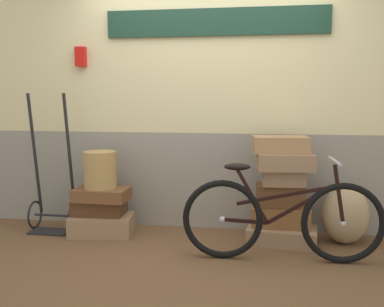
{
  "coord_description": "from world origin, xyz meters",
  "views": [
    {
      "loc": [
        0.56,
        -3.72,
        1.37
      ],
      "look_at": [
        -0.06,
        0.29,
        0.84
      ],
      "focal_mm": 41.53,
      "sensor_mm": 36.0,
      "label": 1
    }
  ],
  "objects": [
    {
      "name": "suitcase_1",
      "position": [
        -1.02,
        0.4,
        0.27
      ],
      "size": [
        0.51,
        0.34,
        0.15
      ],
      "primitive_type": "cube",
      "rotation": [
        0.0,
        0.0,
        0.04
      ],
      "color": "#4C2D19",
      "rests_on": "suitcase_0"
    },
    {
      "name": "suitcase_8",
      "position": [
        0.74,
        0.42,
        0.92
      ],
      "size": [
        0.53,
        0.35,
        0.15
      ],
      "primitive_type": "cube",
      "rotation": [
        0.0,
        0.0,
        0.11
      ],
      "color": "#9E754C",
      "rests_on": "suitcase_7"
    },
    {
      "name": "suitcase_4",
      "position": [
        0.76,
        0.41,
        0.25
      ],
      "size": [
        0.54,
        0.31,
        0.19
      ],
      "primitive_type": "cube",
      "rotation": [
        0.0,
        0.0,
        -0.02
      ],
      "color": "brown",
      "rests_on": "suitcase_3"
    },
    {
      "name": "suitcase_5",
      "position": [
        0.75,
        0.4,
        0.45
      ],
      "size": [
        0.45,
        0.28,
        0.21
      ],
      "primitive_type": "cube",
      "rotation": [
        0.0,
        0.0,
        0.05
      ],
      "color": "brown",
      "rests_on": "suitcase_4"
    },
    {
      "name": "suitcase_6",
      "position": [
        0.77,
        0.36,
        0.63
      ],
      "size": [
        0.39,
        0.24,
        0.15
      ],
      "primitive_type": "cube",
      "rotation": [
        0.0,
        0.0,
        0.07
      ],
      "color": "#937051",
      "rests_on": "suitcase_5"
    },
    {
      "name": "suitcase_0",
      "position": [
        -0.98,
        0.37,
        0.1
      ],
      "size": [
        0.64,
        0.45,
        0.2
      ],
      "primitive_type": "cube",
      "rotation": [
        0.0,
        0.0,
        0.12
      ],
      "color": "#937051",
      "rests_on": "ground"
    },
    {
      "name": "suitcase_2",
      "position": [
        -0.98,
        0.37,
        0.41
      ],
      "size": [
        0.53,
        0.35,
        0.12
      ],
      "primitive_type": "cube",
      "rotation": [
        0.0,
        0.0,
        -0.02
      ],
      "color": "brown",
      "rests_on": "suitcase_1"
    },
    {
      "name": "suitcase_3",
      "position": [
        0.77,
        0.37,
        0.08
      ],
      "size": [
        0.67,
        0.45,
        0.15
      ],
      "primitive_type": "cube",
      "rotation": [
        0.0,
        0.0,
        -0.11
      ],
      "color": "#937051",
      "rests_on": "ground"
    },
    {
      "name": "suitcase_7",
      "position": [
        0.78,
        0.37,
        0.77
      ],
      "size": [
        0.53,
        0.38,
        0.15
      ],
      "primitive_type": "cube",
      "rotation": [
        0.0,
        0.0,
        0.11
      ],
      "color": "#937051",
      "rests_on": "suitcase_6"
    },
    {
      "name": "station_building",
      "position": [
        0.01,
        0.85,
        1.31
      ],
      "size": [
        7.18,
        0.74,
        2.62
      ],
      "color": "gray",
      "rests_on": "ground"
    },
    {
      "name": "luggage_trolley",
      "position": [
        -1.53,
        0.44,
        0.32
      ],
      "size": [
        0.46,
        0.37,
        1.4
      ],
      "color": "black",
      "rests_on": "ground"
    },
    {
      "name": "ground",
      "position": [
        0.0,
        0.0,
        -0.03
      ],
      "size": [
        9.18,
        5.2,
        0.06
      ],
      "primitive_type": "cube",
      "color": "brown"
    },
    {
      "name": "wicker_basket",
      "position": [
        -1.0,
        0.39,
        0.65
      ],
      "size": [
        0.32,
        0.32,
        0.36
      ],
      "primitive_type": "cylinder",
      "color": "#A8844C",
      "rests_on": "suitcase_2"
    },
    {
      "name": "bicycle",
      "position": [
        0.74,
        -0.08,
        0.36
      ],
      "size": [
        1.66,
        0.46,
        0.86
      ],
      "color": "black",
      "rests_on": "ground"
    },
    {
      "name": "burlap_sack",
      "position": [
        1.35,
        0.46,
        0.28
      ],
      "size": [
        0.42,
        0.36,
        0.55
      ],
      "primitive_type": "ellipsoid",
      "color": "tan",
      "rests_on": "ground"
    }
  ]
}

